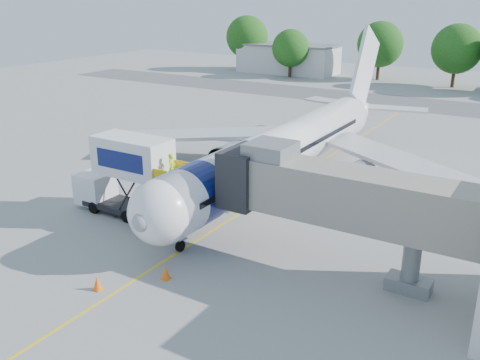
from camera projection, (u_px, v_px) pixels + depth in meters
The scene contains 14 objects.
ground at pixel (261, 200), 38.76m from camera, with size 160.00×160.00×0.00m, color #999997.
guidance_line at pixel (261, 200), 38.76m from camera, with size 0.15×70.00×0.01m, color yellow.
taxiway_strip at pixel (412, 104), 72.54m from camera, with size 120.00×10.00×0.01m, color #59595B.
aircraft at pixel (287, 148), 41.10m from camera, with size 34.17×37.73×11.35m.
jet_bridge at pixel (329, 194), 27.75m from camera, with size 13.90×3.20×6.60m.
catering_hiloader at pixel (127, 176), 35.30m from camera, with size 8.50×2.44×5.50m.
ground_tug at pixel (111, 297), 25.08m from camera, with size 3.49×2.15×1.31m.
safety_cone_a at pixel (97, 284), 26.93m from camera, with size 0.47×0.47×0.74m.
safety_cone_b at pixel (166, 273), 27.95m from camera, with size 0.48×0.48×0.76m.
outbuilding_left at pixel (288, 58), 99.96m from camera, with size 18.40×8.40×5.30m.
tree_a at pixel (247, 37), 102.63m from camera, with size 8.05×8.05×10.26m.
tree_b at pixel (291, 48), 93.97m from camera, with size 6.53×6.53×8.33m.
tree_c at pixel (380, 44), 90.66m from camera, with size 7.71×7.71×9.83m.
tree_d at pixel (457, 49), 83.21m from camera, with size 7.73×7.73×9.85m.
Camera 1 is at (17.61, -31.55, 14.19)m, focal length 40.00 mm.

